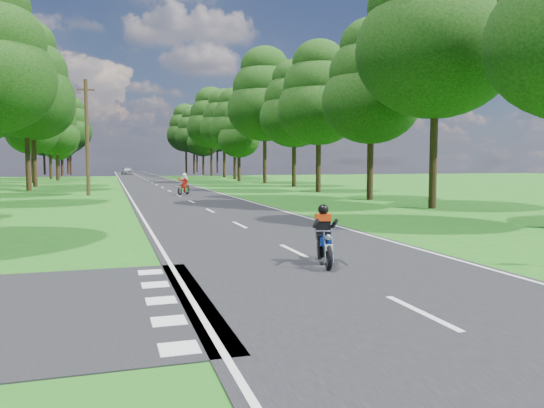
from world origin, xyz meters
name	(u,v)px	position (x,y,z in m)	size (l,w,h in m)	color
ground	(322,266)	(0.00, 0.00, 0.00)	(160.00, 160.00, 0.00)	#1E5F15
main_road	(152,183)	(0.00, 50.00, 0.01)	(7.00, 140.00, 0.02)	black
road_markings	(152,183)	(-0.14, 48.13, 0.02)	(7.40, 140.00, 0.01)	silver
treeline	(156,116)	(1.43, 60.06, 8.25)	(40.00, 115.35, 14.78)	black
telegraph_pole	(87,137)	(-6.00, 28.00, 4.07)	(1.20, 0.26, 8.00)	#382616
rider_near_blue	(324,234)	(0.06, 0.05, 0.70)	(0.55, 1.64, 1.37)	navy
rider_far_red	(184,184)	(0.41, 26.54, 0.79)	(0.62, 1.85, 1.54)	#9B180B
distant_car	(127,171)	(-1.47, 90.23, 0.71)	(1.64, 4.06, 1.38)	silver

